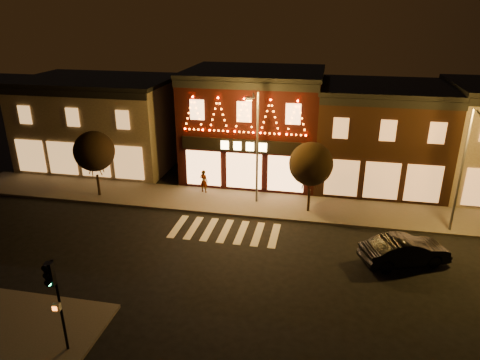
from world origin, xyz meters
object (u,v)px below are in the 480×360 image
(streetlamp_mid, at_px, (256,141))
(pedestrian, at_px, (204,181))
(traffic_signal_near, at_px, (54,290))
(dark_sedan, at_px, (405,251))

(streetlamp_mid, xyz_separation_m, pedestrian, (-3.94, 1.07, -3.58))
(streetlamp_mid, bearing_deg, traffic_signal_near, -120.34)
(traffic_signal_near, xyz_separation_m, streetlamp_mid, (4.97, 15.21, 1.55))
(traffic_signal_near, relative_size, streetlamp_mid, 0.54)
(dark_sedan, distance_m, pedestrian, 14.56)
(streetlamp_mid, height_order, dark_sedan, streetlamp_mid)
(pedestrian, bearing_deg, streetlamp_mid, -177.71)
(traffic_signal_near, relative_size, pedestrian, 2.43)
(traffic_signal_near, relative_size, dark_sedan, 0.88)
(traffic_signal_near, xyz_separation_m, dark_sedan, (13.88, 9.44, -2.25))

